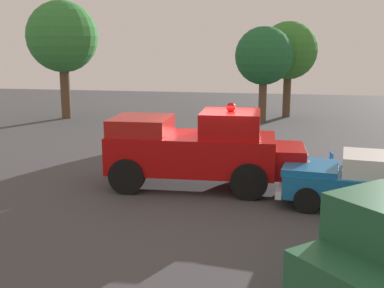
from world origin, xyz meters
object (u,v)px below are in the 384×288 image
object	(u,v)px
classic_hot_rod	(366,181)
oak_tree_left	(289,51)
vintage_fire_truck	(200,148)
lawn_chair_by_car	(181,142)
traffic_cone	(256,150)
oak_tree_distant	(62,37)
lawn_chair_spare	(327,166)
oak_tree_right	(264,56)

from	to	relation	value
classic_hot_rod	oak_tree_left	bearing A→B (deg)	-82.89
vintage_fire_truck	lawn_chair_by_car	bearing A→B (deg)	-69.15
classic_hot_rod	oak_tree_left	xyz separation A→B (m)	(2.07, -16.59, 3.21)
classic_hot_rod	traffic_cone	size ratio (longest dim) A/B	7.16
vintage_fire_truck	traffic_cone	xyz separation A→B (m)	(-1.43, -4.12, -0.89)
lawn_chair_by_car	oak_tree_distant	bearing A→B (deg)	-43.73
lawn_chair_spare	oak_tree_right	xyz separation A→B (m)	(2.59, -11.94, 3.10)
oak_tree_left	oak_tree_distant	bearing A→B (deg)	13.98
classic_hot_rod	oak_tree_right	bearing A→B (deg)	-76.34
classic_hot_rod	oak_tree_distant	world-z (taller)	oak_tree_distant
lawn_chair_spare	oak_tree_distant	size ratio (longest dim) A/B	0.15
oak_tree_left	lawn_chair_spare	bearing A→B (deg)	94.94
oak_tree_right	traffic_cone	bearing A→B (deg)	91.43
lawn_chair_by_car	oak_tree_distant	distance (m)	13.14
oak_tree_distant	traffic_cone	distance (m)	15.06
lawn_chair_by_car	lawn_chair_spare	distance (m)	5.85
oak_tree_distant	oak_tree_right	bearing A→B (deg)	-176.79
oak_tree_right	oak_tree_distant	distance (m)	11.68
oak_tree_distant	traffic_cone	world-z (taller)	oak_tree_distant
lawn_chair_spare	oak_tree_left	bearing A→B (deg)	-85.06
lawn_chair_by_car	oak_tree_left	bearing A→B (deg)	-108.44
lawn_chair_spare	oak_tree_right	bearing A→B (deg)	-77.75
classic_hot_rod	oak_tree_right	xyz separation A→B (m)	(3.41, -14.02, 2.94)
oak_tree_right	lawn_chair_by_car	bearing A→B (deg)	74.26
lawn_chair_spare	classic_hot_rod	bearing A→B (deg)	111.44
lawn_chair_spare	traffic_cone	bearing A→B (deg)	-52.66
vintage_fire_truck	classic_hot_rod	world-z (taller)	vintage_fire_truck
classic_hot_rod	lawn_chair_spare	xyz separation A→B (m)	(0.81, -2.07, -0.16)
vintage_fire_truck	lawn_chair_spare	distance (m)	3.98
oak_tree_right	oak_tree_distant	size ratio (longest dim) A/B	0.78
traffic_cone	oak_tree_left	bearing A→B (deg)	-95.58
oak_tree_left	traffic_cone	distance (m)	12.03
oak_tree_left	oak_tree_right	xyz separation A→B (m)	(1.34, 2.57, -0.27)
lawn_chair_by_car	oak_tree_left	xyz separation A→B (m)	(-3.95, -11.84, 3.37)
traffic_cone	oak_tree_distant	bearing A→B (deg)	-34.65
vintage_fire_truck	traffic_cone	world-z (taller)	vintage_fire_truck
oak_tree_distant	lawn_chair_spare	bearing A→B (deg)	141.53
classic_hot_rod	lawn_chair_by_car	size ratio (longest dim) A/B	4.46
lawn_chair_by_car	classic_hot_rod	bearing A→B (deg)	141.73
vintage_fire_truck	oak_tree_right	world-z (taller)	oak_tree_right
vintage_fire_truck	oak_tree_distant	world-z (taller)	oak_tree_distant
classic_hot_rod	lawn_chair_spare	bearing A→B (deg)	-68.56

